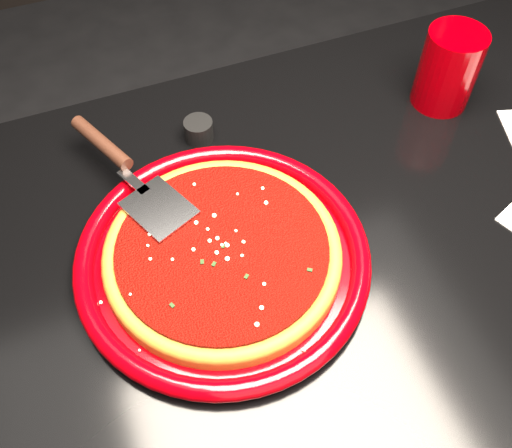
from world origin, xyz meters
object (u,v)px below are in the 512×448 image
(plate, at_px, (223,256))
(ramekin, at_px, (199,130))
(pizza_server, at_px, (129,171))
(table, at_px, (322,339))
(cup, at_px, (448,69))

(plate, height_order, ramekin, ramekin)
(pizza_server, height_order, ramekin, pizza_server)
(plate, bearing_deg, table, -3.27)
(plate, height_order, pizza_server, pizza_server)
(table, bearing_deg, ramekin, 119.55)
(plate, xyz_separation_m, ramekin, (0.04, 0.24, 0.00))
(plate, height_order, cup, cup)
(plate, bearing_deg, ramekin, 79.36)
(table, relative_size, plate, 3.02)
(pizza_server, xyz_separation_m, ramekin, (0.13, 0.07, -0.03))
(table, distance_m, ramekin, 0.48)
(table, xyz_separation_m, cup, (0.27, 0.18, 0.44))
(cup, distance_m, ramekin, 0.41)
(table, height_order, cup, cup)
(table, height_order, plate, plate)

